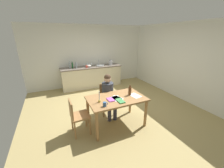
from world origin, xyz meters
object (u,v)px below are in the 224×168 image
(person_seated, at_px, (108,93))
(bottle_wine_red, at_px, (76,65))
(candlestick, at_px, (99,99))
(wine_glass_near_sink, at_px, (91,63))
(chair_at_table, at_px, (107,97))
(mixing_bowl, at_px, (89,66))
(wine_glass_back_right, at_px, (84,64))
(bottle_oil, at_px, (70,65))
(bottle_vinegar, at_px, (72,65))
(stovetop_kettle, at_px, (110,63))
(book_magazine, at_px, (120,101))
(dining_table, at_px, (116,102))
(sink_unit, at_px, (100,65))
(wine_glass_back_left, at_px, (87,64))
(wine_glass_by_kettle, at_px, (89,63))
(wine_bottle_on_table, at_px, (130,91))
(chair_side_empty, at_px, (77,115))
(book_cookery, at_px, (111,100))
(teacup_on_counter, at_px, (87,67))
(coffee_mug, at_px, (105,104))

(person_seated, distance_m, bottle_wine_red, 2.47)
(candlestick, bearing_deg, wine_glass_near_sink, 76.50)
(chair_at_table, height_order, mixing_bowl, mixing_bowl)
(mixing_bowl, distance_m, wine_glass_back_right, 0.23)
(bottle_oil, xyz_separation_m, bottle_vinegar, (0.10, -0.05, -0.01))
(wine_glass_near_sink, bearing_deg, stovetop_kettle, -10.14)
(book_magazine, distance_m, bottle_wine_red, 3.17)
(wine_glass_near_sink, bearing_deg, person_seated, -96.57)
(dining_table, xyz_separation_m, sink_unit, (0.64, 2.95, 0.27))
(wine_glass_near_sink, bearing_deg, book_magazine, -95.34)
(candlestick, relative_size, wine_glass_near_sink, 1.68)
(chair_at_table, relative_size, wine_glass_back_left, 5.62)
(dining_table, distance_m, wine_glass_by_kettle, 3.13)
(wine_bottle_on_table, bearing_deg, chair_side_empty, 178.07)
(sink_unit, bearing_deg, wine_glass_by_kettle, 161.61)
(dining_table, xyz_separation_m, candlestick, (-0.45, -0.04, 0.18))
(book_cookery, xyz_separation_m, sink_unit, (0.81, 3.00, 0.16))
(wine_glass_near_sink, bearing_deg, sink_unit, -23.81)
(candlestick, bearing_deg, wine_glass_back_right, 82.20)
(wine_glass_back_left, height_order, teacup_on_counter, wine_glass_back_left)
(chair_at_table, distance_m, wine_glass_near_sink, 2.51)
(chair_side_empty, xyz_separation_m, book_cookery, (0.77, -0.11, 0.28))
(dining_table, height_order, bottle_vinegar, bottle_vinegar)
(wine_bottle_on_table, bearing_deg, mixing_bowl, 94.97)
(sink_unit, xyz_separation_m, teacup_on_counter, (-0.63, -0.15, 0.03))
(chair_side_empty, xyz_separation_m, wine_glass_back_right, (0.93, 3.04, 0.53))
(book_magazine, relative_size, teacup_on_counter, 2.22)
(bottle_wine_red, distance_m, wine_glass_by_kettle, 0.61)
(dining_table, xyz_separation_m, mixing_bowl, (0.13, 2.93, 0.30))
(teacup_on_counter, bearing_deg, mixing_bowl, 46.94)
(chair_at_table, xyz_separation_m, wine_glass_near_sink, (0.29, 2.44, 0.52))
(bottle_vinegar, relative_size, wine_glass_back_right, 1.77)
(wine_glass_near_sink, xyz_separation_m, wine_glass_back_right, (-0.32, 0.00, 0.00))
(stovetop_kettle, bearing_deg, wine_glass_near_sink, 169.86)
(candlestick, bearing_deg, wine_bottle_on_table, 3.76)
(person_seated, bearing_deg, chair_side_empty, -154.47)
(person_seated, xyz_separation_m, wine_bottle_on_table, (0.37, -0.50, 0.19))
(bottle_oil, distance_m, wine_glass_by_kettle, 0.84)
(book_cookery, height_order, sink_unit, sink_unit)
(bottle_oil, bearing_deg, sink_unit, -2.32)
(chair_side_empty, bearing_deg, wine_glass_back_right, 72.93)
(chair_side_empty, relative_size, wine_glass_near_sink, 5.61)
(person_seated, xyz_separation_m, wine_glass_back_right, (-0.03, 2.58, 0.33))
(sink_unit, height_order, stovetop_kettle, sink_unit)
(book_cookery, xyz_separation_m, bottle_wine_red, (-0.21, 2.98, 0.25))
(dining_table, bearing_deg, stovetop_kettle, 68.81)
(coffee_mug, relative_size, candlestick, 0.44)
(wine_glass_by_kettle, bearing_deg, bottle_vinegar, -169.08)
(bottle_oil, bearing_deg, bottle_wine_red, -16.84)
(chair_at_table, relative_size, candlestick, 3.35)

